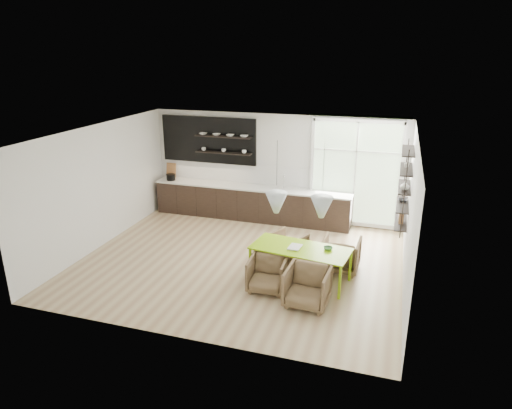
{
  "coord_description": "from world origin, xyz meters",
  "views": [
    {
      "loc": [
        3.11,
        -8.76,
        4.55
      ],
      "look_at": [
        0.18,
        0.6,
        1.17
      ],
      "focal_mm": 32.0,
      "sensor_mm": 36.0,
      "label": 1
    }
  ],
  "objects_px": {
    "dining_table": "(301,250)",
    "wire_stool": "(258,263)",
    "armchair_back_left": "(288,247)",
    "armchair_front_left": "(268,274)",
    "armchair_front_right": "(307,287)",
    "armchair_back_right": "(341,254)"
  },
  "relations": [
    {
      "from": "wire_stool",
      "to": "armchair_front_right",
      "type": "bearing_deg",
      "value": -34.41
    },
    {
      "from": "dining_table",
      "to": "armchair_front_right",
      "type": "bearing_deg",
      "value": -61.83
    },
    {
      "from": "armchair_front_right",
      "to": "armchair_back_right",
      "type": "bearing_deg",
      "value": 78.69
    },
    {
      "from": "armchair_back_left",
      "to": "wire_stool",
      "type": "xyz_separation_m",
      "value": [
        -0.44,
        -0.87,
        -0.04
      ]
    },
    {
      "from": "dining_table",
      "to": "armchair_front_left",
      "type": "height_order",
      "value": "dining_table"
    },
    {
      "from": "armchair_back_right",
      "to": "armchair_front_left",
      "type": "xyz_separation_m",
      "value": [
        -1.27,
        -1.29,
        -0.02
      ]
    },
    {
      "from": "armchair_front_left",
      "to": "dining_table",
      "type": "bearing_deg",
      "value": 44.58
    },
    {
      "from": "armchair_back_left",
      "to": "armchair_back_right",
      "type": "distance_m",
      "value": 1.19
    },
    {
      "from": "armchair_back_left",
      "to": "armchair_front_left",
      "type": "height_order",
      "value": "armchair_front_left"
    },
    {
      "from": "armchair_back_right",
      "to": "armchair_front_left",
      "type": "relative_size",
      "value": 1.07
    },
    {
      "from": "armchair_front_right",
      "to": "armchair_front_left",
      "type": "bearing_deg",
      "value": 162.99
    },
    {
      "from": "wire_stool",
      "to": "dining_table",
      "type": "bearing_deg",
      "value": 3.5
    },
    {
      "from": "armchair_back_left",
      "to": "wire_stool",
      "type": "relative_size",
      "value": 1.63
    },
    {
      "from": "dining_table",
      "to": "armchair_back_right",
      "type": "bearing_deg",
      "value": 52.12
    },
    {
      "from": "dining_table",
      "to": "wire_stool",
      "type": "bearing_deg",
      "value": -168.67
    },
    {
      "from": "armchair_front_left",
      "to": "wire_stool",
      "type": "distance_m",
      "value": 0.63
    },
    {
      "from": "dining_table",
      "to": "armchair_back_left",
      "type": "height_order",
      "value": "dining_table"
    },
    {
      "from": "armchair_front_right",
      "to": "wire_stool",
      "type": "height_order",
      "value": "armchair_front_right"
    },
    {
      "from": "armchair_back_left",
      "to": "armchair_front_left",
      "type": "distance_m",
      "value": 1.39
    },
    {
      "from": "dining_table",
      "to": "armchair_back_left",
      "type": "bearing_deg",
      "value": 126.69
    },
    {
      "from": "dining_table",
      "to": "armchair_back_left",
      "type": "xyz_separation_m",
      "value": [
        -0.45,
        0.82,
        -0.34
      ]
    },
    {
      "from": "dining_table",
      "to": "wire_stool",
      "type": "height_order",
      "value": "dining_table"
    }
  ]
}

